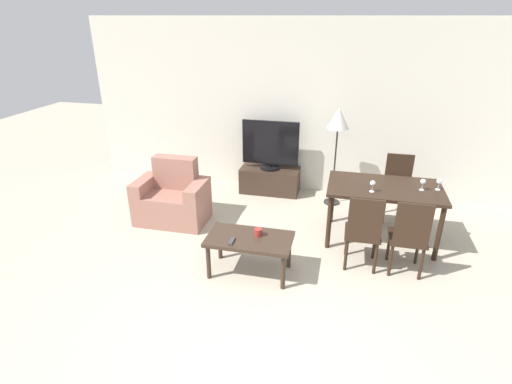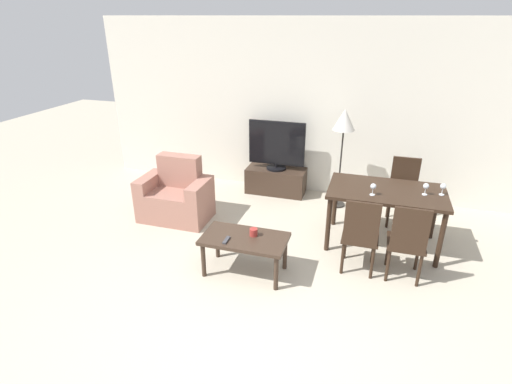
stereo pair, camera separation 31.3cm
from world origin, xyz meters
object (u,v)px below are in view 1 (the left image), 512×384
(dining_table, at_px, (384,193))
(dining_chair_near_right, at_px, (409,235))
(cup_white_near, at_px, (258,232))
(dining_chair_far, at_px, (398,185))
(armchair, at_px, (173,199))
(remote_primary, at_px, (232,241))
(wine_glass_left, at_px, (423,182))
(tv_stand, at_px, (270,180))
(wine_glass_center, at_px, (439,182))
(tv, at_px, (270,145))
(wine_glass_right, at_px, (373,184))
(dining_chair_near, at_px, (363,230))
(floor_lamp, at_px, (338,123))
(coffee_table, at_px, (250,242))

(dining_table, height_order, dining_chair_near_right, dining_chair_near_right)
(cup_white_near, bearing_deg, dining_chair_far, 47.25)
(armchair, xyz_separation_m, remote_primary, (1.21, -1.13, 0.15))
(armchair, xyz_separation_m, wine_glass_left, (3.26, 0.08, 0.54))
(tv_stand, relative_size, wine_glass_center, 6.54)
(dining_chair_near_right, bearing_deg, tv, 135.38)
(dining_chair_far, xyz_separation_m, remote_primary, (-1.88, -1.96, -0.04))
(remote_primary, relative_size, wine_glass_right, 1.03)
(dining_table, relative_size, wine_glass_right, 9.56)
(tv_stand, distance_m, remote_primary, 2.44)
(armchair, bearing_deg, dining_chair_near_right, -11.37)
(dining_chair_near, distance_m, dining_chair_far, 1.53)
(dining_table, distance_m, wine_glass_right, 0.33)
(floor_lamp, xyz_separation_m, remote_primary, (-0.97, -2.23, -0.81))
(tv_stand, relative_size, dining_chair_near, 1.03)
(tv_stand, distance_m, wine_glass_left, 2.53)
(dining_chair_far, relative_size, wine_glass_center, 6.34)
(coffee_table, bearing_deg, dining_table, 36.90)
(dining_chair_far, relative_size, wine_glass_left, 6.34)
(dining_chair_near_right, height_order, remote_primary, dining_chair_near_right)
(dining_table, height_order, dining_chair_near, dining_chair_near)
(dining_chair_near, bearing_deg, floor_lamp, 103.64)
(dining_table, xyz_separation_m, remote_primary, (-1.63, -1.23, -0.20))
(dining_chair_far, bearing_deg, cup_white_near, -132.75)
(tv_stand, bearing_deg, floor_lamp, -10.87)
(cup_white_near, height_order, wine_glass_center, wine_glass_center)
(tv_stand, height_order, dining_chair_far, dining_chair_far)
(dining_chair_far, bearing_deg, floor_lamp, 163.40)
(floor_lamp, bearing_deg, armchair, -153.25)
(wine_glass_center, bearing_deg, dining_chair_near_right, -116.22)
(tv, height_order, remote_primary, tv)
(tv_stand, height_order, dining_chair_near_right, dining_chair_near_right)
(armchair, distance_m, floor_lamp, 2.62)
(dining_table, bearing_deg, tv, 144.93)
(coffee_table, distance_m, wine_glass_right, 1.64)
(dining_chair_near, distance_m, floor_lamp, 1.93)
(dining_chair_near, height_order, wine_glass_right, dining_chair_near)
(tv, relative_size, wine_glass_right, 6.22)
(wine_glass_left, bearing_deg, dining_chair_near, -133.61)
(armchair, distance_m, tv, 1.79)
(dining_chair_far, height_order, wine_glass_left, dining_chair_far)
(armchair, bearing_deg, cup_white_near, -32.68)
(dining_chair_near, xyz_separation_m, remote_primary, (-1.39, -0.51, -0.04))
(tv, xyz_separation_m, floor_lamp, (1.03, -0.20, 0.47))
(cup_white_near, xyz_separation_m, wine_glass_left, (1.81, 1.02, 0.36))
(dining_chair_far, relative_size, dining_chair_near_right, 1.00)
(coffee_table, relative_size, dining_chair_far, 1.02)
(dining_chair_near, distance_m, wine_glass_left, 1.03)
(coffee_table, height_order, wine_glass_center, wine_glass_center)
(armchair, relative_size, dining_chair_far, 1.05)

